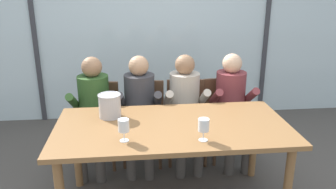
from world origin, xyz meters
TOP-DOWN VIEW (x-y plane):
  - ground at (0.00, 1.00)m, footprint 14.00×14.00m
  - window_glass_panel at (0.00, 2.17)m, footprint 7.15×0.03m
  - window_mullion_left at (-1.61, 2.15)m, footprint 0.06×0.06m
  - window_mullion_right at (1.61, 2.15)m, footprint 0.06×0.06m
  - hillside_vineyard at (0.00, 6.39)m, footprint 13.15×2.40m
  - dining_table at (0.00, 0.00)m, footprint 1.95×0.98m
  - chair_near_curtain at (-0.70, 0.92)m, footprint 0.49×0.49m
  - chair_left_of_center at (-0.20, 0.92)m, footprint 0.50×0.50m
  - chair_center at (0.26, 0.90)m, footprint 0.47×0.47m
  - chair_right_of_center at (0.70, 0.92)m, footprint 0.48×0.48m
  - person_olive_shirt at (-0.73, 0.76)m, footprint 0.48×0.63m
  - person_charcoal_jacket at (-0.26, 0.76)m, footprint 0.48×0.62m
  - person_beige_jumper at (0.23, 0.76)m, footprint 0.46×0.61m
  - person_maroon_top at (0.74, 0.76)m, footprint 0.46×0.61m
  - ice_bucket_primary at (-0.52, 0.24)m, footprint 0.20×0.20m
  - wine_glass_by_left_taster at (0.20, -0.31)m, footprint 0.08×0.08m
  - wine_glass_near_bucket at (-0.40, -0.26)m, footprint 0.08×0.08m

SIDE VIEW (x-z plane):
  - ground at x=0.00m, z-range 0.00..0.00m
  - chair_near_curtain at x=-0.70m, z-range 0.07..0.94m
  - chair_left_of_center at x=-0.20m, z-range 0.07..0.94m
  - chair_center at x=0.26m, z-range 0.07..0.94m
  - chair_right_of_center at x=0.70m, z-range 0.07..0.94m
  - person_olive_shirt at x=-0.73m, z-range 0.08..1.27m
  - person_charcoal_jacket at x=-0.26m, z-range 0.08..1.27m
  - person_beige_jumper at x=0.23m, z-range 0.08..1.27m
  - person_maroon_top at x=0.74m, z-range 0.08..1.27m
  - dining_table at x=0.00m, z-range 0.31..1.08m
  - ice_bucket_primary at x=-0.52m, z-range 0.78..0.99m
  - wine_glass_by_left_taster at x=0.20m, z-range 0.81..0.98m
  - wine_glass_near_bucket at x=-0.40m, z-range 0.81..0.98m
  - hillside_vineyard at x=0.00m, z-range 0.00..2.12m
  - window_glass_panel at x=0.00m, z-range 0.00..2.60m
  - window_mullion_left at x=-1.61m, z-range 0.00..2.60m
  - window_mullion_right at x=1.61m, z-range 0.00..2.60m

